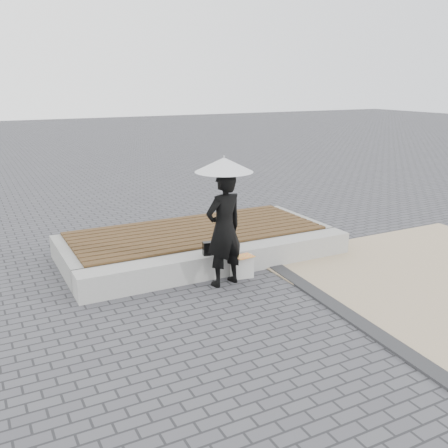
{
  "coord_description": "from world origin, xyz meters",
  "views": [
    {
      "loc": [
        -3.71,
        -5.5,
        3.13
      ],
      "look_at": [
        -0.26,
        1.14,
        1.0
      ],
      "focal_mm": 40.31,
      "sensor_mm": 36.0,
      "label": 1
    }
  ],
  "objects_px": {
    "seating_ledge": "(225,261)",
    "woman": "(224,229)",
    "canvas_tote": "(242,267)",
    "parasol": "(224,165)",
    "handbag": "(212,248)"
  },
  "relations": [
    {
      "from": "parasol",
      "to": "canvas_tote",
      "type": "distance_m",
      "value": 1.78
    },
    {
      "from": "parasol",
      "to": "handbag",
      "type": "bearing_deg",
      "value": 96.28
    },
    {
      "from": "seating_ledge",
      "to": "parasol",
      "type": "height_order",
      "value": "parasol"
    },
    {
      "from": "woman",
      "to": "seating_ledge",
      "type": "bearing_deg",
      "value": -131.27
    },
    {
      "from": "parasol",
      "to": "handbag",
      "type": "xyz_separation_m",
      "value": [
        -0.04,
        0.34,
        -1.42
      ]
    },
    {
      "from": "woman",
      "to": "handbag",
      "type": "bearing_deg",
      "value": -95.61
    },
    {
      "from": "seating_ledge",
      "to": "woman",
      "type": "distance_m",
      "value": 0.89
    },
    {
      "from": "parasol",
      "to": "seating_ledge",
      "type": "bearing_deg",
      "value": 60.62
    },
    {
      "from": "woman",
      "to": "canvas_tote",
      "type": "bearing_deg",
      "value": -177.07
    },
    {
      "from": "seating_ledge",
      "to": "handbag",
      "type": "height_order",
      "value": "handbag"
    },
    {
      "from": "seating_ledge",
      "to": "woman",
      "type": "xyz_separation_m",
      "value": [
        -0.26,
        -0.46,
        0.72
      ]
    },
    {
      "from": "canvas_tote",
      "to": "handbag",
      "type": "bearing_deg",
      "value": 161.08
    },
    {
      "from": "parasol",
      "to": "canvas_tote",
      "type": "xyz_separation_m",
      "value": [
        0.39,
        0.1,
        -1.73
      ]
    },
    {
      "from": "woman",
      "to": "canvas_tote",
      "type": "distance_m",
      "value": 0.83
    },
    {
      "from": "parasol",
      "to": "handbag",
      "type": "relative_size",
      "value": 3.65
    }
  ]
}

